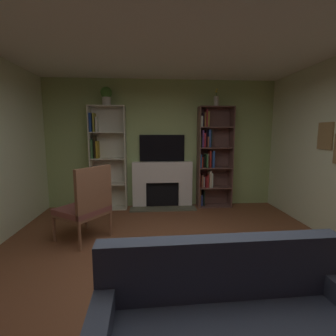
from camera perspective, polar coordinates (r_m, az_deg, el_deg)
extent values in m
plane|color=brown|center=(3.08, 1.79, -23.90)|extent=(6.82, 6.82, 0.00)
cube|color=#9FBA73|center=(5.48, -1.41, 5.51)|extent=(5.09, 0.06, 2.76)
cube|color=olive|center=(4.61, 32.61, 6.28)|extent=(0.03, 0.32, 0.42)
cube|color=slate|center=(4.60, 32.51, 6.29)|extent=(0.01, 0.26, 0.36)
cube|color=white|center=(2.85, 2.09, 32.10)|extent=(5.09, 5.80, 0.06)
cube|color=white|center=(5.51, -6.61, -6.14)|extent=(0.29, 0.19, 0.55)
cube|color=white|center=(5.57, 3.95, -5.97)|extent=(0.29, 0.19, 0.55)
cube|color=white|center=(5.42, -1.32, -0.93)|extent=(1.31, 0.19, 0.45)
cube|color=black|center=(5.57, -1.33, -5.95)|extent=(0.72, 0.08, 0.55)
cube|color=#5B5C48|center=(5.36, -1.15, -9.43)|extent=(1.41, 0.30, 0.03)
cube|color=black|center=(5.42, -1.37, 4.63)|extent=(0.98, 0.06, 0.58)
cube|color=beige|center=(5.44, -17.38, 2.08)|extent=(0.02, 0.32, 2.18)
cube|color=beige|center=(5.32, -9.77, 2.21)|extent=(0.02, 0.32, 2.18)
cube|color=beige|center=(5.52, -13.36, 2.31)|extent=(0.74, 0.02, 2.18)
cube|color=beige|center=(5.58, -13.24, -8.98)|extent=(0.71, 0.32, 0.02)
cube|color=#287C52|center=(5.63, -16.59, -6.76)|extent=(0.02, 0.19, 0.40)
cube|color=#4F2C81|center=(5.61, -16.32, -6.43)|extent=(0.02, 0.21, 0.47)
cube|color=olive|center=(5.58, -15.93, -6.73)|extent=(0.04, 0.26, 0.42)
cube|color=beige|center=(5.45, -13.42, -3.57)|extent=(0.71, 0.32, 0.02)
cube|color=brown|center=(5.50, -16.78, -1.92)|extent=(0.04, 0.26, 0.30)
cube|color=olive|center=(5.51, -16.23, -1.68)|extent=(0.03, 0.21, 0.34)
cube|color=#AB3333|center=(5.50, -15.82, -1.69)|extent=(0.04, 0.20, 0.33)
cube|color=beige|center=(5.37, -13.61, 2.15)|extent=(0.71, 0.32, 0.02)
cube|color=#3B6A3A|center=(5.44, -17.02, 4.27)|extent=(0.04, 0.24, 0.39)
cube|color=black|center=(5.44, -16.44, 4.74)|extent=(0.03, 0.20, 0.48)
cube|color=#A48421|center=(5.42, -15.95, 4.12)|extent=(0.04, 0.23, 0.36)
cube|color=beige|center=(5.34, -13.81, 7.99)|extent=(0.71, 0.32, 0.02)
cube|color=navy|center=(5.41, -17.31, 9.97)|extent=(0.04, 0.27, 0.38)
cube|color=olive|center=(5.43, -16.66, 10.01)|extent=(0.04, 0.22, 0.38)
cube|color=beige|center=(5.41, -16.07, 9.63)|extent=(0.03, 0.24, 0.31)
cube|color=beige|center=(5.37, -14.01, 13.73)|extent=(0.71, 0.32, 0.02)
cube|color=brown|center=(5.40, 7.06, 2.35)|extent=(0.02, 0.33, 2.18)
cube|color=brown|center=(5.59, 14.35, 2.36)|extent=(0.02, 0.33, 2.18)
cube|color=brown|center=(5.64, 10.35, 2.52)|extent=(0.74, 0.02, 2.18)
cube|color=brown|center=(5.70, 10.47, -8.55)|extent=(0.71, 0.33, 0.02)
cube|color=brown|center=(5.59, 7.20, -6.73)|extent=(0.03, 0.25, 0.37)
cube|color=#30428E|center=(5.65, 7.65, -7.29)|extent=(0.04, 0.19, 0.24)
cube|color=black|center=(5.63, 8.20, -6.76)|extent=(0.03, 0.21, 0.34)
cube|color=brown|center=(5.59, 10.59, -4.34)|extent=(0.71, 0.33, 0.02)
cube|color=#B23022|center=(5.53, 7.19, -2.79)|extent=(0.03, 0.20, 0.29)
cube|color=brown|center=(5.52, 7.75, -2.90)|extent=(0.04, 0.24, 0.27)
cube|color=beige|center=(5.56, 8.15, -3.09)|extent=(0.03, 0.20, 0.22)
cube|color=#A5232A|center=(5.52, 8.69, -3.14)|extent=(0.03, 0.28, 0.23)
cube|color=red|center=(5.56, 9.08, -2.85)|extent=(0.03, 0.21, 0.27)
cube|color=beige|center=(5.54, 9.54, -2.41)|extent=(0.04, 0.27, 0.36)
cube|color=silver|center=(5.55, 9.92, -2.69)|extent=(0.02, 0.28, 0.31)
cube|color=brown|center=(5.51, 10.71, 0.10)|extent=(0.71, 0.33, 0.02)
cube|color=#254A86|center=(5.44, 7.40, 1.68)|extent=(0.04, 0.25, 0.29)
cube|color=red|center=(5.46, 7.76, 1.39)|extent=(0.02, 0.23, 0.23)
cube|color=black|center=(5.49, 8.17, 1.50)|extent=(0.03, 0.19, 0.24)
cube|color=#386F3F|center=(5.45, 8.76, 1.71)|extent=(0.03, 0.28, 0.29)
cube|color=brown|center=(5.51, 9.11, 1.78)|extent=(0.03, 0.18, 0.30)
cube|color=red|center=(5.51, 9.57, 2.15)|extent=(0.04, 0.20, 0.37)
cube|color=#264995|center=(5.49, 10.22, 2.07)|extent=(0.04, 0.27, 0.36)
cube|color=brown|center=(5.47, 10.83, 4.64)|extent=(0.71, 0.33, 0.02)
cube|color=black|center=(5.40, 7.41, 6.00)|extent=(0.02, 0.27, 0.23)
cube|color=#573072|center=(5.41, 7.87, 6.69)|extent=(0.03, 0.27, 0.36)
cube|color=#B82735|center=(5.44, 8.30, 6.39)|extent=(0.04, 0.22, 0.31)
cube|color=black|center=(5.47, 8.74, 6.70)|extent=(0.02, 0.19, 0.37)
cube|color=#8F563E|center=(5.44, 9.07, 5.96)|extent=(0.02, 0.25, 0.23)
cube|color=#325199|center=(5.47, 9.43, 6.75)|extent=(0.04, 0.21, 0.38)
cube|color=#182828|center=(5.49, 9.81, 6.72)|extent=(0.02, 0.19, 0.37)
cube|color=brown|center=(5.46, 10.95, 9.22)|extent=(0.71, 0.33, 0.02)
cube|color=beige|center=(5.40, 7.57, 10.59)|extent=(0.04, 0.27, 0.22)
cube|color=black|center=(5.45, 8.01, 10.91)|extent=(0.03, 0.20, 0.29)
cube|color=#96622B|center=(5.45, 8.43, 10.96)|extent=(0.03, 0.20, 0.30)
cube|color=#AA2C33|center=(5.45, 8.81, 11.32)|extent=(0.02, 0.23, 0.37)
cube|color=olive|center=(5.45, 9.14, 11.05)|extent=(0.03, 0.24, 0.32)
cube|color=brown|center=(5.49, 11.07, 13.69)|extent=(0.71, 0.33, 0.02)
cylinder|color=silver|center=(5.39, -14.03, 14.70)|extent=(0.18, 0.18, 0.17)
sphere|color=#467D31|center=(5.41, -14.09, 16.56)|extent=(0.23, 0.23, 0.23)
cylinder|color=beige|center=(5.51, 11.06, 14.84)|extent=(0.10, 0.10, 0.21)
cylinder|color=#4C7F3F|center=(5.53, 11.08, 16.45)|extent=(0.01, 0.01, 0.10)
sphere|color=#DFD54B|center=(5.54, 11.10, 16.98)|extent=(0.05, 0.05, 0.05)
cylinder|color=#4C7F3F|center=(5.54, 11.22, 16.65)|extent=(0.01, 0.01, 0.15)
sphere|color=#DFD54B|center=(5.55, 11.24, 17.40)|extent=(0.04, 0.04, 0.04)
cube|color=#404A5D|center=(2.01, 12.25, -21.47)|extent=(1.82, 0.21, 0.45)
cylinder|color=brown|center=(3.74, -19.75, -14.65)|extent=(0.04, 0.04, 0.43)
cylinder|color=brown|center=(4.11, -13.13, -12.26)|extent=(0.04, 0.04, 0.43)
cylinder|color=brown|center=(4.17, -24.86, -12.51)|extent=(0.04, 0.04, 0.43)
cylinder|color=brown|center=(4.51, -18.46, -10.62)|extent=(0.04, 0.04, 0.43)
cube|color=#8F4C47|center=(4.04, -19.21, -9.06)|extent=(0.88, 0.88, 0.08)
cube|color=brown|center=(4.06, -19.17, -9.87)|extent=(0.88, 0.88, 0.04)
cube|color=brown|center=(3.75, -16.70, -5.21)|extent=(0.42, 0.56, 0.72)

